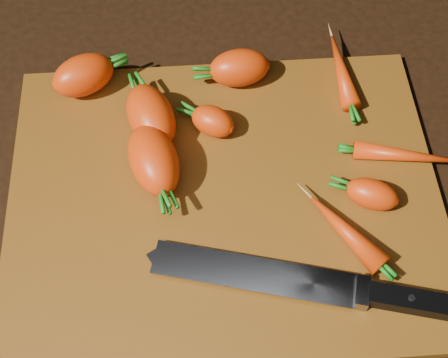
{
  "coord_description": "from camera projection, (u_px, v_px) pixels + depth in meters",
  "views": [
    {
      "loc": [
        -0.03,
        -0.36,
        0.64
      ],
      "look_at": [
        0.0,
        0.01,
        0.03
      ],
      "focal_mm": 50.0,
      "sensor_mm": 36.0,
      "label": 1
    }
  ],
  "objects": [
    {
      "name": "carrot_0",
      "position": [
        83.0,
        75.0,
        0.78
      ],
      "size": [
        0.09,
        0.08,
        0.05
      ],
      "primitive_type": "ellipsoid",
      "rotation": [
        0.0,
        0.0,
        0.45
      ],
      "color": "#E9400F",
      "rests_on": "cutting_board"
    },
    {
      "name": "carrot_6",
      "position": [
        341.0,
        70.0,
        0.8
      ],
      "size": [
        0.03,
        0.12,
        0.02
      ],
      "primitive_type": "ellipsoid",
      "rotation": [
        0.0,
        0.0,
        1.62
      ],
      "color": "#E9400F",
      "rests_on": "cutting_board"
    },
    {
      "name": "ground",
      "position": [
        225.0,
        202.0,
        0.74
      ],
      "size": [
        2.0,
        2.0,
        0.01
      ],
      "primitive_type": "cube",
      "color": "black"
    },
    {
      "name": "carrot_4",
      "position": [
        239.0,
        68.0,
        0.79
      ],
      "size": [
        0.08,
        0.05,
        0.05
      ],
      "primitive_type": "ellipsoid",
      "rotation": [
        0.0,
        0.0,
        3.23
      ],
      "color": "#E9400F",
      "rests_on": "cutting_board"
    },
    {
      "name": "carrot_2",
      "position": [
        154.0,
        160.0,
        0.71
      ],
      "size": [
        0.08,
        0.11,
        0.06
      ],
      "primitive_type": "ellipsoid",
      "rotation": [
        0.0,
        0.0,
        -1.31
      ],
      "color": "#E9400F",
      "rests_on": "cutting_board"
    },
    {
      "name": "cutting_board",
      "position": [
        225.0,
        197.0,
        0.73
      ],
      "size": [
        0.5,
        0.4,
        0.01
      ],
      "primitive_type": "cube",
      "color": "brown",
      "rests_on": "ground"
    },
    {
      "name": "knife",
      "position": [
        273.0,
        277.0,
        0.66
      ],
      "size": [
        0.35,
        0.12,
        0.02
      ],
      "rotation": [
        0.0,
        0.0,
        -0.26
      ],
      "color": "gray",
      "rests_on": "cutting_board"
    },
    {
      "name": "carrot_7",
      "position": [
        408.0,
        156.0,
        0.74
      ],
      "size": [
        0.13,
        0.05,
        0.02
      ],
      "primitive_type": "ellipsoid",
      "rotation": [
        0.0,
        0.0,
        -0.21
      ],
      "color": "#E9400F",
      "rests_on": "cutting_board"
    },
    {
      "name": "carrot_5",
      "position": [
        372.0,
        194.0,
        0.7
      ],
      "size": [
        0.07,
        0.06,
        0.03
      ],
      "primitive_type": "ellipsoid",
      "rotation": [
        0.0,
        0.0,
        2.71
      ],
      "color": "#E9400F",
      "rests_on": "cutting_board"
    },
    {
      "name": "carrot_1",
      "position": [
        213.0,
        121.0,
        0.75
      ],
      "size": [
        0.07,
        0.06,
        0.04
      ],
      "primitive_type": "ellipsoid",
      "rotation": [
        0.0,
        0.0,
        2.57
      ],
      "color": "#E9400F",
      "rests_on": "cutting_board"
    },
    {
      "name": "carrot_8",
      "position": [
        346.0,
        231.0,
        0.68
      ],
      "size": [
        0.09,
        0.1,
        0.03
      ],
      "primitive_type": "ellipsoid",
      "rotation": [
        0.0,
        0.0,
        2.18
      ],
      "color": "#E9400F",
      "rests_on": "cutting_board"
    },
    {
      "name": "carrot_3",
      "position": [
        151.0,
        116.0,
        0.75
      ],
      "size": [
        0.08,
        0.11,
        0.05
      ],
      "primitive_type": "ellipsoid",
      "rotation": [
        0.0,
        0.0,
        1.89
      ],
      "color": "#E9400F",
      "rests_on": "cutting_board"
    }
  ]
}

